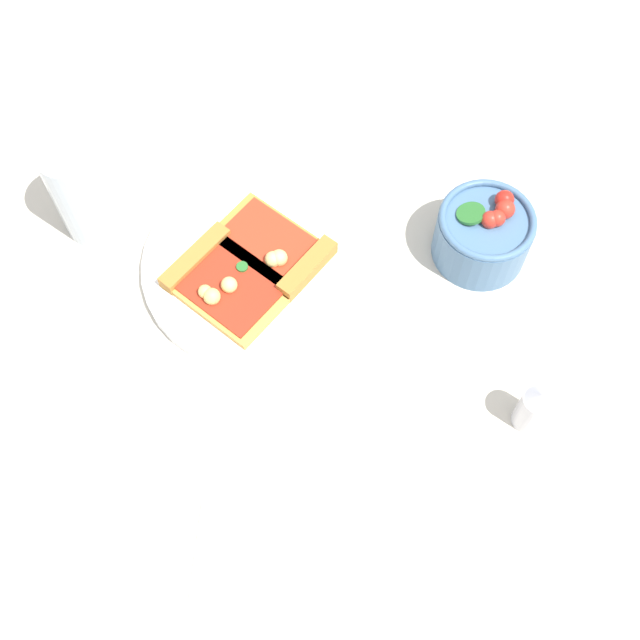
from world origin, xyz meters
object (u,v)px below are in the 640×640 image
object	(u,v)px
plate	(258,265)
pizza_slice_near	(279,251)
salad_bowl	(484,234)
soda_glass	(85,193)
paper_napkin	(254,546)
pepper_shaker	(534,408)
pizza_slice_far	(223,281)

from	to	relation	value
plate	pizza_slice_near	xyz separation A→B (m)	(-0.03, -0.00, 0.01)
salad_bowl	soda_glass	bearing A→B (deg)	-18.17
paper_napkin	plate	bearing A→B (deg)	-101.74
salad_bowl	plate	bearing A→B (deg)	-8.04
pepper_shaker	paper_napkin	bearing A→B (deg)	11.88
paper_napkin	soda_glass	bearing A→B (deg)	-75.13
plate	soda_glass	distance (m)	0.21
soda_glass	paper_napkin	size ratio (longest dim) A/B	0.91
paper_napkin	salad_bowl	bearing A→B (deg)	-139.36
pizza_slice_near	pizza_slice_far	size ratio (longest dim) A/B	0.95
soda_glass	pizza_slice_far	bearing A→B (deg)	136.45
pizza_slice_near	paper_napkin	distance (m)	0.33
soda_glass	paper_napkin	distance (m)	0.43
plate	pepper_shaker	distance (m)	0.34
pizza_slice_far	pepper_shaker	bearing A→B (deg)	141.21
salad_bowl	pepper_shaker	world-z (taller)	salad_bowl
pizza_slice_far	salad_bowl	xyz separation A→B (m)	(-0.30, 0.02, 0.02)
plate	paper_napkin	world-z (taller)	plate
soda_glass	pizza_slice_near	bearing A→B (deg)	153.34
pizza_slice_near	pepper_shaker	xyz separation A→B (m)	(-0.21, 0.25, 0.01)
pizza_slice_far	pepper_shaker	distance (m)	0.36
soda_glass	plate	bearing A→B (deg)	149.00
plate	salad_bowl	distance (m)	0.26
plate	paper_napkin	size ratio (longest dim) A/B	1.82
paper_napkin	pepper_shaker	size ratio (longest dim) A/B	2.10
pizza_slice_far	pizza_slice_near	bearing A→B (deg)	-160.74
soda_glass	paper_napkin	bearing A→B (deg)	104.87
pizza_slice_near	pizza_slice_far	bearing A→B (deg)	19.26
plate	pepper_shaker	world-z (taller)	pepper_shaker
pepper_shaker	salad_bowl	bearing A→B (deg)	-94.46
pizza_slice_far	plate	bearing A→B (deg)	-154.88
soda_glass	paper_napkin	xyz separation A→B (m)	(-0.11, 0.42, -0.06)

